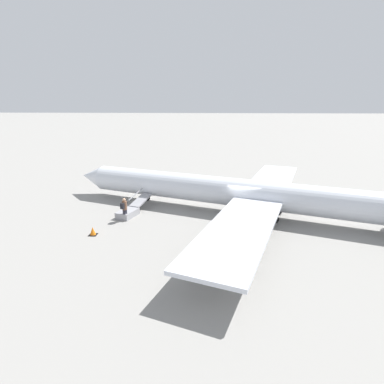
{
  "coord_description": "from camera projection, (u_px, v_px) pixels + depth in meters",
  "views": [
    {
      "loc": [
        2.11,
        22.81,
        8.41
      ],
      "look_at": [
        4.09,
        -0.55,
        1.55
      ],
      "focal_mm": 28.0,
      "sensor_mm": 36.0,
      "label": 1
    }
  ],
  "objects": [
    {
      "name": "airplane_main",
      "position": [
        254.0,
        194.0,
        23.19
      ],
      "size": [
        31.55,
        24.88,
        5.84
      ],
      "rotation": [
        0.0,
        0.0,
        -0.31
      ],
      "color": "silver",
      "rests_on": "ground"
    },
    {
      "name": "ground_plane",
      "position": [
        242.0,
        214.0,
        24.01
      ],
      "size": [
        600.0,
        600.0,
        0.0
      ],
      "primitive_type": "plane",
      "color": "gray"
    },
    {
      "name": "traffic_cone_near_stairs",
      "position": [
        93.0,
        231.0,
        20.02
      ],
      "size": [
        0.52,
        0.52,
        0.57
      ],
      "color": "black",
      "rests_on": "ground"
    },
    {
      "name": "passenger",
      "position": [
        124.0,
        208.0,
        22.36
      ],
      "size": [
        0.42,
        0.57,
        1.74
      ],
      "rotation": [
        0.0,
        0.0,
        -1.88
      ],
      "color": "#23232D",
      "rests_on": "ground"
    },
    {
      "name": "boarding_stairs",
      "position": [
        130.0,
        210.0,
        23.69
      ],
      "size": [
        2.18,
        4.13,
        1.53
      ],
      "rotation": [
        0.0,
        0.0,
        -1.88
      ],
      "color": "#99999E",
      "rests_on": "ground"
    }
  ]
}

